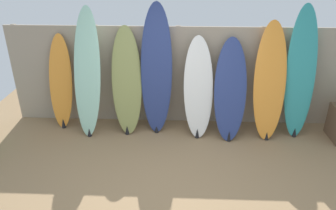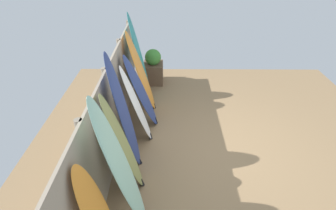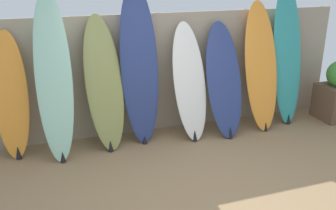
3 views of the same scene
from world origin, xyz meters
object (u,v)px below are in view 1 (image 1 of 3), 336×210
object	(u,v)px
surfboard_navy_5	(230,90)
surfboard_orange_6	(270,82)
surfboard_seafoam_1	(87,74)
surfboard_teal_7	(301,74)
surfboard_white_4	(198,89)
surfboard_orange_0	(61,83)
surfboard_navy_3	(156,70)
surfboard_olive_2	(127,82)

from	to	relation	value
surfboard_navy_5	surfboard_orange_6	distance (m)	0.67
surfboard_seafoam_1	surfboard_teal_7	distance (m)	3.59
surfboard_white_4	surfboard_orange_6	xyz separation A→B (m)	(1.19, 0.02, 0.13)
surfboard_orange_0	surfboard_navy_3	xyz separation A→B (m)	(1.72, -0.06, 0.29)
surfboard_olive_2	surfboard_white_4	bearing A→B (deg)	-3.07
surfboard_olive_2	surfboard_teal_7	xyz separation A→B (m)	(2.94, 0.02, 0.19)
surfboard_seafoam_1	surfboard_white_4	bearing A→B (deg)	0.50
surfboard_teal_7	surfboard_white_4	bearing A→B (deg)	-177.05
surfboard_navy_3	surfboard_teal_7	world-z (taller)	surfboard_navy_3
surfboard_navy_3	surfboard_orange_0	bearing A→B (deg)	178.11
surfboard_teal_7	surfboard_navy_5	bearing A→B (deg)	-173.91
surfboard_olive_2	surfboard_white_4	world-z (taller)	surfboard_olive_2
surfboard_olive_2	surfboard_navy_5	world-z (taller)	surfboard_olive_2
surfboard_orange_6	surfboard_navy_3	bearing A→B (deg)	177.14
surfboard_navy_3	surfboard_navy_5	size ratio (longest dim) A/B	1.33
surfboard_navy_3	surfboard_navy_5	bearing A→B (deg)	-6.71
surfboard_navy_3	surfboard_navy_5	world-z (taller)	surfboard_navy_3
surfboard_seafoam_1	surfboard_white_4	world-z (taller)	surfboard_seafoam_1
surfboard_olive_2	surfboard_white_4	xyz separation A→B (m)	(1.24, -0.07, -0.08)
surfboard_olive_2	surfboard_navy_5	distance (m)	1.78
surfboard_orange_0	surfboard_navy_3	distance (m)	1.75
surfboard_seafoam_1	surfboard_orange_6	size ratio (longest dim) A/B	1.11
surfboard_orange_0	surfboard_orange_6	bearing A→B (deg)	-2.40
surfboard_orange_0	surfboard_olive_2	xyz separation A→B (m)	(1.21, -0.10, 0.09)
surfboard_olive_2	surfboard_navy_3	world-z (taller)	surfboard_navy_3
surfboard_olive_2	surfboard_white_4	size ratio (longest dim) A/B	1.09
surfboard_olive_2	surfboard_navy_3	size ratio (longest dim) A/B	0.83
surfboard_orange_6	surfboard_teal_7	distance (m)	0.53
surfboard_orange_0	surfboard_white_4	bearing A→B (deg)	-3.94
surfboard_teal_7	surfboard_orange_0	bearing A→B (deg)	178.89
surfboard_navy_3	surfboard_white_4	distance (m)	0.78
surfboard_orange_6	surfboard_orange_0	bearing A→B (deg)	177.60
surfboard_orange_0	surfboard_seafoam_1	size ratio (longest dim) A/B	0.77
surfboard_white_4	surfboard_orange_6	world-z (taller)	surfboard_orange_6
surfboard_orange_0	surfboard_seafoam_1	xyz separation A→B (m)	(0.56, -0.18, 0.25)
surfboard_white_4	surfboard_teal_7	xyz separation A→B (m)	(1.70, 0.09, 0.27)
surfboard_navy_3	surfboard_teal_7	distance (m)	2.42
surfboard_navy_3	surfboard_teal_7	bearing A→B (deg)	-0.56
surfboard_olive_2	surfboard_orange_6	bearing A→B (deg)	-1.19
surfboard_orange_0	surfboard_seafoam_1	world-z (taller)	surfboard_seafoam_1
surfboard_navy_3	surfboard_seafoam_1	bearing A→B (deg)	-173.74
surfboard_seafoam_1	surfboard_teal_7	world-z (taller)	surfboard_teal_7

